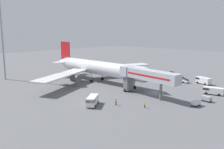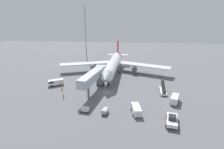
% 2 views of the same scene
% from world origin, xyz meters
% --- Properties ---
extents(ground_plane, '(300.00, 300.00, 0.00)m').
position_xyz_m(ground_plane, '(0.00, 0.00, 0.00)').
color(ground_plane, slate).
extents(airplane_at_gate, '(51.69, 48.17, 13.24)m').
position_xyz_m(airplane_at_gate, '(-0.27, 22.84, 4.85)').
color(airplane_at_gate, silver).
rests_on(airplane_at_gate, ground).
extents(jet_bridge, '(5.72, 19.46, 7.40)m').
position_xyz_m(jet_bridge, '(-4.40, 0.30, 5.57)').
color(jet_bridge, '#B2B7C1').
rests_on(jet_bridge, ground).
extents(pushback_tug, '(3.59, 6.23, 2.31)m').
position_xyz_m(pushback_tug, '(17.90, -17.29, 1.08)').
color(pushback_tug, white).
rests_on(pushback_tug, ground).
extents(belt_loader_truck, '(2.36, 7.08, 3.29)m').
position_xyz_m(belt_loader_truck, '(18.81, 2.01, 0.78)').
color(belt_loader_truck, white).
rests_on(belt_loader_truck, ground).
extents(service_van_mid_right, '(3.55, 5.54, 2.21)m').
position_xyz_m(service_van_mid_right, '(21.04, -5.50, 1.26)').
color(service_van_mid_right, white).
rests_on(service_van_mid_right, ground).
extents(service_van_far_right, '(2.95, 5.59, 2.02)m').
position_xyz_m(service_van_far_right, '(9.59, -13.05, 1.16)').
color(service_van_far_right, white).
rests_on(service_van_far_right, ground).
extents(service_van_outer_right, '(5.59, 4.73, 2.25)m').
position_xyz_m(service_van_outer_right, '(-20.22, 4.15, 1.28)').
color(service_van_outer_right, white).
rests_on(service_van_outer_right, ground).
extents(baggage_cart_rear_right, '(2.18, 1.57, 1.31)m').
position_xyz_m(baggage_cart_rear_right, '(-3.82, -14.17, 0.73)').
color(baggage_cart_rear_right, '#38383D').
rests_on(baggage_cart_rear_right, ground).
extents(baggage_cart_far_left, '(1.58, 2.45, 1.38)m').
position_xyz_m(baggage_cart_far_left, '(1.58, -14.50, 0.77)').
color(baggage_cart_far_left, '#38383D').
rests_on(baggage_cart_far_left, ground).
extents(ground_crew_worker_foreground, '(0.36, 0.36, 1.71)m').
position_xyz_m(ground_crew_worker_foreground, '(-13.12, -6.04, 0.90)').
color(ground_crew_worker_foreground, '#1E2333').
rests_on(ground_crew_worker_foreground, ground).
extents(ground_crew_worker_midground, '(0.49, 0.49, 1.86)m').
position_xyz_m(ground_crew_worker_midground, '(-16.15, 0.23, 0.98)').
color(ground_crew_worker_midground, '#1E2333').
rests_on(ground_crew_worker_midground, ground).
extents(safety_cone_alpha, '(0.49, 0.49, 0.74)m').
position_xyz_m(safety_cone_alpha, '(1.57, 10.55, 0.37)').
color(safety_cone_alpha, black).
rests_on(safety_cone_alpha, ground).
extents(apron_light_mast, '(2.40, 2.40, 32.50)m').
position_xyz_m(apron_light_mast, '(-20.44, 50.42, 21.74)').
color(apron_light_mast, '#93969B').
rests_on(apron_light_mast, ground).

